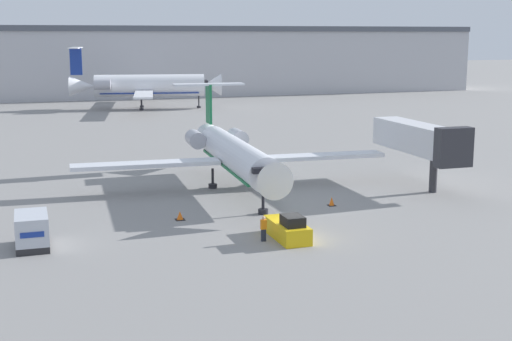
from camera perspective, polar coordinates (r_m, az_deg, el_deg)
name	(u,v)px	position (r m, az deg, el deg)	size (l,w,h in m)	color
ground_plane	(294,239)	(49.48, 3.09, -5.48)	(600.00, 600.00, 0.00)	gray
terminal_building	(102,62)	(165.27, -12.20, 8.51)	(180.00, 16.80, 15.85)	#B2B2B7
airplane_main	(234,153)	(64.80, -1.79, 1.39)	(29.08, 25.42, 8.88)	silver
pushback_tug	(288,229)	(49.33, 2.54, -4.68)	(1.88, 4.77, 1.88)	yellow
luggage_cart	(32,231)	(49.42, -17.49, -4.62)	(2.10, 3.73, 2.29)	#232326
worker_near_tug	(264,228)	(48.62, 0.61, -4.63)	(0.40, 0.25, 1.76)	#232838
traffic_cone_left	(180,216)	(54.61, -6.10, -3.62)	(0.71, 0.71, 0.68)	black
traffic_cone_right	(332,201)	(59.09, 6.07, -2.48)	(0.62, 0.62, 0.74)	black
airplane_parked_far_left	(146,86)	(137.50, -8.82, 6.73)	(28.67, 34.79, 11.60)	white
jet_bridge	(420,139)	(67.10, 12.98, 2.46)	(3.20, 12.78, 6.19)	#2D2D33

